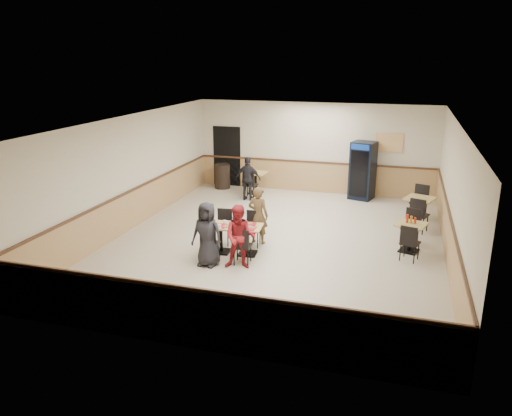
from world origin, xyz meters
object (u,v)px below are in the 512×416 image
(diner_woman_right, at_px, (240,237))
(diner_man_opposite, at_px, (258,215))
(side_table_near, at_px, (410,233))
(trash_bin, at_px, (222,176))
(main_table, at_px, (234,235))
(pepsi_cooler, at_px, (363,170))
(back_table, at_px, (256,179))
(side_table_far, at_px, (419,207))
(lone_diner, at_px, (248,179))
(diner_woman_left, at_px, (207,234))

(diner_woman_right, bearing_deg, diner_man_opposite, 81.66)
(side_table_near, distance_m, trash_bin, 7.62)
(main_table, relative_size, pepsi_cooler, 0.72)
(diner_woman_right, xyz_separation_m, diner_man_opposite, (-0.05, 1.56, 0.01))
(back_table, bearing_deg, side_table_far, -19.27)
(diner_man_opposite, bearing_deg, lone_diner, -61.29)
(diner_woman_left, distance_m, side_table_near, 4.77)
(lone_diner, bearing_deg, diner_woman_left, 96.36)
(diner_man_opposite, height_order, trash_bin, diner_man_opposite)
(diner_woman_right, distance_m, diner_man_opposite, 1.56)
(side_table_far, distance_m, back_table, 5.51)
(diner_woman_right, distance_m, back_table, 6.15)
(lone_diner, distance_m, pepsi_cooler, 3.68)
(diner_woman_left, height_order, diner_woman_right, diner_woman_left)
(diner_man_opposite, xyz_separation_m, side_table_far, (3.82, 2.60, -0.21))
(diner_woman_left, relative_size, diner_woman_right, 1.02)
(diner_woman_right, distance_m, trash_bin, 6.91)
(main_table, bearing_deg, back_table, 96.03)
(main_table, xyz_separation_m, back_table, (-1.05, 5.23, 0.03))
(main_table, height_order, diner_woman_right, diner_woman_right)
(lone_diner, height_order, side_table_far, lone_diner)
(side_table_far, height_order, back_table, side_table_far)
(diner_man_opposite, bearing_deg, pepsi_cooler, -105.78)
(diner_woman_right, xyz_separation_m, trash_bin, (-2.75, 6.33, -0.29))
(lone_diner, bearing_deg, diner_man_opposite, 109.78)
(side_table_near, height_order, back_table, back_table)
(diner_woman_right, height_order, trash_bin, diner_woman_right)
(pepsi_cooler, bearing_deg, trash_bin, -164.55)
(side_table_far, xyz_separation_m, back_table, (-5.20, 1.82, -0.02))
(side_table_near, bearing_deg, trash_bin, 145.72)
(side_table_near, bearing_deg, side_table_far, 84.03)
(main_table, bearing_deg, side_table_near, 12.86)
(side_table_far, relative_size, back_table, 1.25)
(diner_man_opposite, relative_size, trash_bin, 1.69)
(main_table, xyz_separation_m, diner_man_opposite, (0.34, 0.82, 0.26))
(diner_woman_right, bearing_deg, pepsi_cooler, 62.12)
(pepsi_cooler, bearing_deg, diner_woman_right, -92.69)
(main_table, bearing_deg, trash_bin, 107.65)
(side_table_near, bearing_deg, diner_man_opposite, -172.50)
(lone_diner, relative_size, side_table_near, 1.73)
(diner_woman_right, bearing_deg, trash_bin, 103.26)
(lone_diner, distance_m, trash_bin, 1.79)
(main_table, bearing_deg, diner_woman_right, -67.62)
(side_table_far, xyz_separation_m, pepsi_cooler, (-1.74, 2.21, 0.42))
(back_table, distance_m, pepsi_cooler, 3.51)
(main_table, height_order, trash_bin, trash_bin)
(lone_diner, xyz_separation_m, back_table, (0.00, 0.83, -0.21))
(lone_diner, relative_size, side_table_far, 1.54)
(diner_man_opposite, xyz_separation_m, back_table, (-1.39, 4.42, -0.23))
(back_table, height_order, trash_bin, trash_bin)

